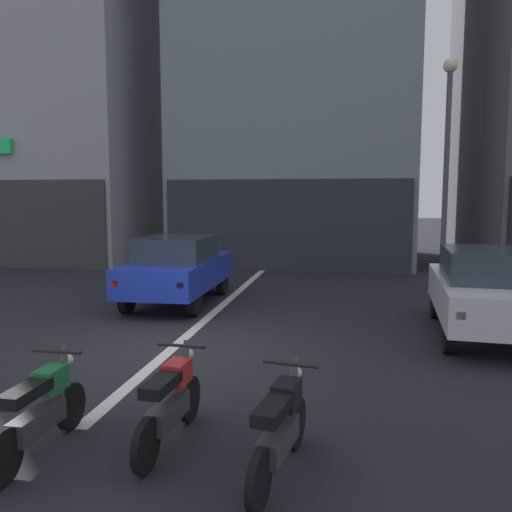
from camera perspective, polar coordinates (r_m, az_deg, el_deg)
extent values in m
plane|color=#232328|center=(8.88, -9.53, -10.32)|extent=(120.00, 120.00, 0.00)
cube|color=silver|center=(14.53, -1.61, -3.63)|extent=(0.20, 18.00, 0.01)
cube|color=#9E9EA3|center=(26.41, -20.87, 23.84)|extent=(8.78, 9.71, 21.22)
cube|color=#1EE566|center=(20.90, -26.60, 10.87)|extent=(0.91, 0.16, 0.53)
cube|color=gray|center=(23.25, 4.74, 26.23)|extent=(8.89, 8.10, 20.84)
cube|color=#292C30|center=(17.83, 3.26, 3.40)|extent=(8.53, 0.10, 3.20)
cylinder|color=black|center=(14.10, -9.91, -2.73)|extent=(0.18, 0.64, 0.64)
cylinder|color=black|center=(13.67, -3.76, -2.94)|extent=(0.18, 0.64, 0.64)
cylinder|color=black|center=(11.73, -14.16, -4.70)|extent=(0.18, 0.64, 0.64)
cylinder|color=black|center=(11.20, -6.86, -5.08)|extent=(0.18, 0.64, 0.64)
cube|color=#1E38BF|center=(12.57, -8.59, -1.84)|extent=(1.78, 4.11, 0.66)
cube|color=#2D3842|center=(12.36, -8.86, 0.86)|extent=(1.56, 1.98, 0.56)
cube|color=red|center=(10.97, -15.41, -2.96)|extent=(0.14, 0.06, 0.12)
cube|color=red|center=(10.45, -8.39, -3.25)|extent=(0.14, 0.06, 0.12)
cylinder|color=black|center=(11.63, 19.34, -4.96)|extent=(0.23, 0.65, 0.64)
cylinder|color=black|center=(9.11, 20.67, -8.14)|extent=(0.23, 0.65, 0.64)
cube|color=silver|center=(10.39, 24.28, -4.10)|extent=(2.08, 4.23, 0.66)
cube|color=#2D3842|center=(10.15, 24.58, -0.87)|extent=(1.70, 2.09, 0.56)
cube|color=red|center=(8.31, 21.81, -6.17)|extent=(0.14, 0.07, 0.12)
cylinder|color=#47474C|center=(14.56, 20.32, 7.37)|extent=(0.14, 0.14, 5.76)
sphere|color=beige|center=(14.94, 20.81, 19.18)|extent=(0.36, 0.36, 0.36)
cylinder|color=black|center=(6.25, -19.88, -15.45)|extent=(0.07, 0.52, 0.52)
cylinder|color=black|center=(5.37, -26.33, -19.50)|extent=(0.07, 0.52, 0.52)
cube|color=#38383D|center=(5.72, -23.16, -16.52)|extent=(0.20, 0.74, 0.22)
cube|color=black|center=(5.47, -24.24, -13.69)|extent=(0.22, 0.60, 0.12)
cube|color=#1E7238|center=(5.80, -21.89, -12.63)|extent=(0.22, 0.36, 0.24)
cylinder|color=#4C4C51|center=(6.00, -20.74, -12.63)|extent=(0.07, 0.24, 0.70)
cylinder|color=black|center=(5.84, -21.28, -9.87)|extent=(0.55, 0.04, 0.04)
sphere|color=silver|center=(6.05, -20.19, -10.77)|extent=(0.12, 0.12, 0.12)
cylinder|color=black|center=(6.15, -7.37, -15.48)|extent=(0.10, 0.52, 0.52)
cylinder|color=black|center=(5.18, -12.12, -19.94)|extent=(0.10, 0.52, 0.52)
cube|color=#38383D|center=(5.57, -9.74, -16.70)|extent=(0.24, 0.75, 0.22)
cube|color=black|center=(5.31, -10.49, -13.85)|extent=(0.25, 0.61, 0.12)
cube|color=red|center=(5.67, -8.77, -12.67)|extent=(0.24, 0.37, 0.24)
cylinder|color=#4C4C51|center=(5.89, -7.95, -12.64)|extent=(0.08, 0.24, 0.70)
cylinder|color=black|center=(5.72, -8.29, -9.84)|extent=(0.55, 0.07, 0.04)
sphere|color=silver|center=(5.95, -7.53, -10.73)|extent=(0.12, 0.12, 0.12)
cylinder|color=black|center=(5.54, 4.50, -18.00)|extent=(0.16, 0.52, 0.52)
cylinder|color=black|center=(4.56, 0.34, -23.71)|extent=(0.16, 0.52, 0.52)
cube|color=#38383D|center=(4.95, 2.49, -19.71)|extent=(0.32, 0.76, 0.22)
cube|color=black|center=(4.67, 1.91, -16.66)|extent=(0.32, 0.63, 0.12)
cube|color=black|center=(5.04, 3.40, -15.11)|extent=(0.28, 0.39, 0.24)
cylinder|color=#4C4C51|center=(5.26, 4.09, -14.96)|extent=(0.11, 0.25, 0.70)
cylinder|color=black|center=(5.08, 3.87, -11.90)|extent=(0.55, 0.13, 0.04)
sphere|color=silver|center=(5.32, 4.48, -12.80)|extent=(0.12, 0.12, 0.12)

